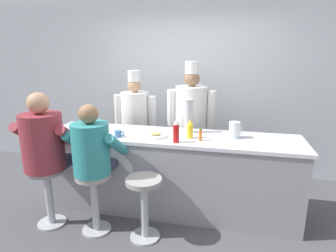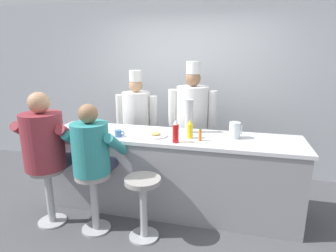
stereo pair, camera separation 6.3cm
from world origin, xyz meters
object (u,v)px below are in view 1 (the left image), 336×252
breakfast_plate (155,135)px  coffee_mug_blue (118,134)px  mustard_bottle_yellow (190,129)px  empty_stool_round (144,199)px  water_pitcher_clear (234,130)px  diner_seated_teal (93,154)px  diner_seated_maroon (45,145)px  ketchup_bottle_red (176,132)px  cereal_bowl (86,126)px  cook_in_whites_far (191,119)px  hot_sauce_bottle_orange (200,135)px  cook_in_whites_near (135,121)px  coffee_mug_tan (97,128)px  cup_stack_steel (189,116)px

breakfast_plate → coffee_mug_blue: size_ratio=2.28×
mustard_bottle_yellow → empty_stool_round: size_ratio=0.32×
water_pitcher_clear → diner_seated_teal: diner_seated_teal is taller
water_pitcher_clear → breakfast_plate: bearing=-170.5°
diner_seated_maroon → ketchup_bottle_red: bearing=14.4°
ketchup_bottle_red → coffee_mug_blue: size_ratio=2.09×
cereal_bowl → coffee_mug_blue: size_ratio=1.33×
diner_seated_teal → cook_in_whites_far: bearing=59.3°
water_pitcher_clear → coffee_mug_blue: bearing=-168.5°
hot_sauce_bottle_orange → cook_in_whites_near: cook_in_whites_near is taller
water_pitcher_clear → empty_stool_round: (-0.87, -0.71, -0.59)m
hot_sauce_bottle_orange → coffee_mug_tan: bearing=176.4°
ketchup_bottle_red → cook_in_whites_far: 1.03m
coffee_mug_blue → diner_seated_maroon: bearing=-149.2°
cereal_bowl → empty_stool_round: (0.99, -0.69, -0.53)m
cup_stack_steel → cook_in_whites_far: size_ratio=0.23×
mustard_bottle_yellow → breakfast_plate: mustard_bottle_yellow is taller
mustard_bottle_yellow → cereal_bowl: size_ratio=1.33×
cereal_bowl → coffee_mug_tan: bearing=-25.0°
hot_sauce_bottle_orange → empty_stool_round: size_ratio=0.20×
water_pitcher_clear → coffee_mug_tan: size_ratio=1.33×
empty_stool_round → hot_sauce_bottle_orange: bearing=45.5°
cereal_bowl → diner_seated_teal: size_ratio=0.11×
cup_stack_steel → cook_in_whites_far: cook_in_whites_far is taller
coffee_mug_tan → diner_seated_maroon: bearing=-120.8°
coffee_mug_blue → coffee_mug_tan: 0.38m
coffee_mug_tan → diner_seated_teal: bearing=-67.8°
diner_seated_maroon → cook_in_whites_near: 1.48m
cereal_bowl → cup_stack_steel: size_ratio=0.40×
breakfast_plate → cook_in_whites_far: cook_in_whites_far is taller
hot_sauce_bottle_orange → water_pitcher_clear: bearing=28.1°
ketchup_bottle_red → cup_stack_steel: 0.44m
hot_sauce_bottle_orange → breakfast_plate: bearing=174.9°
cereal_bowl → empty_stool_round: cereal_bowl is taller
cup_stack_steel → cook_in_whites_near: (-0.90, 0.61, -0.25)m
water_pitcher_clear → diner_seated_maroon: diner_seated_maroon is taller
breakfast_plate → cook_in_whites_far: (0.29, 0.86, 0.01)m
diner_seated_teal → cook_in_whites_near: bearing=90.8°
cereal_bowl → water_pitcher_clear: bearing=0.6°
water_pitcher_clear → cup_stack_steel: cup_stack_steel is taller
cup_stack_steel → diner_seated_teal: 1.21m
hot_sauce_bottle_orange → water_pitcher_clear: water_pitcher_clear is taller
hot_sauce_bottle_orange → diner_seated_maroon: bearing=-163.7°
water_pitcher_clear → cook_in_whites_near: bearing=153.7°
cup_stack_steel → diner_seated_teal: (-0.88, -0.78, -0.27)m
breakfast_plate → coffee_mug_tan: 0.76m
hot_sauce_bottle_orange → ketchup_bottle_red: bearing=-154.2°
cereal_bowl → diner_seated_maroon: (-0.12, -0.65, -0.05)m
cereal_bowl → cup_stack_steel: bearing=5.6°
mustard_bottle_yellow → coffee_mug_blue: mustard_bottle_yellow is taller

